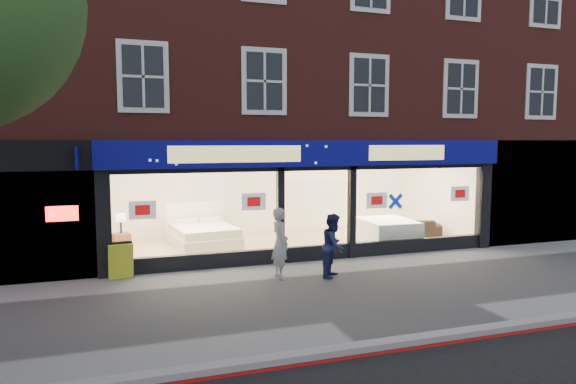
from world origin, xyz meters
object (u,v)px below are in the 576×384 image
sofa (412,227)px  pedestrian_grey (280,243)px  display_bed (203,235)px  pedestrian_blue (334,245)px  a_board (121,261)px  mattress_stack (387,231)px

sofa → pedestrian_grey: 6.73m
display_bed → pedestrian_blue: pedestrian_blue is taller
a_board → mattress_stack: bearing=4.4°
display_bed → mattress_stack: bearing=-21.6°
display_bed → sofa: bearing=-10.8°
mattress_stack → sofa: mattress_stack is taller
sofa → pedestrian_blue: 5.86m
display_bed → pedestrian_grey: 4.09m
mattress_stack → pedestrian_grey: size_ratio=1.14×
a_board → pedestrian_grey: pedestrian_grey is taller
display_bed → pedestrian_blue: (2.48, -4.18, 0.32)m
display_bed → pedestrian_grey: size_ratio=1.41×
sofa → a_board: (-9.40, -2.33, 0.07)m
a_board → pedestrian_blue: 5.09m
sofa → pedestrian_blue: size_ratio=1.23×
sofa → a_board: size_ratio=2.13×
a_board → pedestrian_grey: size_ratio=0.52×
a_board → pedestrian_grey: bearing=-22.1°
sofa → a_board: a_board is taller
sofa → mattress_stack: bearing=57.7°
mattress_stack → sofa: bearing=32.7°
mattress_stack → pedestrian_blue: 4.09m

